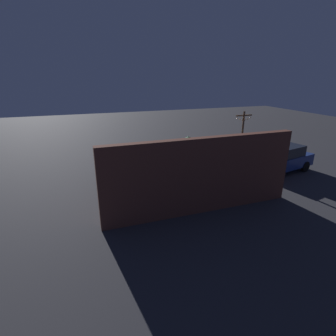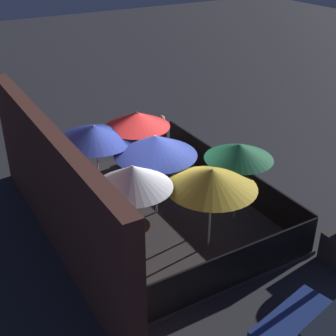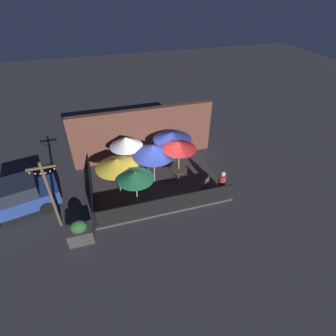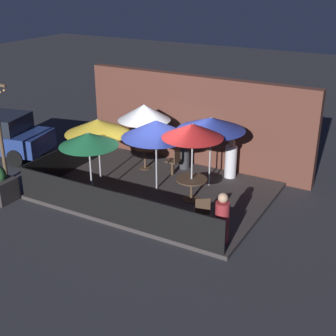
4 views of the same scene
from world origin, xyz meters
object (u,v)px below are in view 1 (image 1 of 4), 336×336
Objects in this scene: patio_chair_1 at (189,184)px; patron_0 at (160,195)px; patio_umbrella_3 at (210,145)px; patio_umbrella_5 at (189,140)px; patron_2 at (114,169)px; patron_1 at (195,190)px; patio_chair_0 at (129,172)px; dining_table_1 at (211,180)px; parked_car_0 at (283,158)px; planter_box at (218,156)px; patio_umbrella_4 at (160,155)px; patio_umbrella_0 at (153,146)px; light_post at (242,136)px; dining_table_0 at (153,177)px; patio_umbrella_2 at (179,148)px; patio_umbrella_1 at (212,152)px.

patio_chair_1 is 0.72× the size of patron_0.
patio_umbrella_3 is 0.98× the size of patio_umbrella_5.
patio_umbrella_3 reaches higher than patron_0.
patron_1 is at bearing 19.61° from patron_2.
patio_umbrella_3 reaches higher than patio_chair_0.
patio_chair_1 is 0.73m from patron_1.
dining_table_1 is 5.76m from parked_car_0.
patio_umbrella_5 reaches higher than patron_1.
patron_0 reaches higher than patio_chair_0.
patio_umbrella_4 is at bearing 36.20° from planter_box.
patron_2 is at bearing -153.93° from patio_chair_0.
dining_table_1 is at bearing 0.00° from patio_chair_1.
patron_2 is (1.72, -1.73, -1.57)m from patio_umbrella_0.
patio_umbrella_5 is at bearing -27.56° from parked_car_0.
patio_umbrella_5 reaches higher than patio_chair_1.
patron_1 reaches higher than patio_chair_0.
patron_1 is at bearing 36.76° from light_post.
patron_1 is 0.91× the size of patron_2.
dining_table_1 is 0.21× the size of light_post.
patio_umbrella_0 is at bearing 3.54° from patio_umbrella_3.
dining_table_0 is 1.27× the size of dining_table_1.
patron_0 is at bearing 33.52° from patio_umbrella_3.
dining_table_1 is 2.97m from patron_0.
dining_table_0 is (1.31, -0.17, -1.43)m from patio_umbrella_2.
patio_umbrella_3 is 1.59× the size of patron_0.
light_post is (-4.87, -1.68, -0.13)m from patio_umbrella_2.
patio_umbrella_2 is 1.99× the size of planter_box.
patio_umbrella_0 is at bearing -7.35° from patio_umbrella_2.
patio_chair_1 is at bearing -6.28° from patron_0.
patio_umbrella_2 is 1.95m from dining_table_0.
patio_umbrella_3 reaches higher than dining_table_1.
patio_umbrella_0 is at bearing 135.40° from patio_chair_1.
patio_umbrella_3 is at bearing -176.46° from dining_table_0.
light_post is (-3.68, -2.91, -0.17)m from patio_umbrella_1.
patio_chair_0 is (2.29, -1.51, -1.49)m from patio_umbrella_2.
patio_umbrella_3 is at bearing 50.03° from planter_box.
patron_0 is at bearing 51.28° from patio_umbrella_5.
dining_table_1 is 4.92m from planter_box.
patio_umbrella_5 is at bearing -125.70° from patron_1.
patio_umbrella_4 is at bearing 89.12° from patio_umbrella_0.
patio_umbrella_2 is 2.23m from dining_table_1.
patio_umbrella_4 is 3.76m from patio_umbrella_5.
patio_umbrella_4 is 3.71m from patron_2.
patio_umbrella_3 is 2.27× the size of patio_chair_0.
patron_0 is 0.33× the size of parked_car_0.
patron_1 is (-1.36, 0.88, -1.51)m from patio_umbrella_4.
patio_umbrella_5 is 4.50m from patron_2.
dining_table_0 is 6.50m from light_post.
patio_umbrella_3 is 4.57m from patio_chair_0.
dining_table_1 is 0.65× the size of planter_box.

